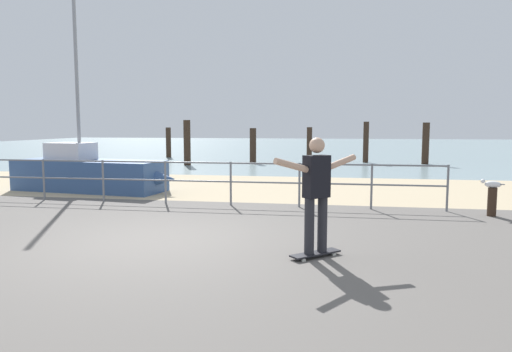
{
  "coord_description": "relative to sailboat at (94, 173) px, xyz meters",
  "views": [
    {
      "loc": [
        2.88,
        -7.16,
        1.9
      ],
      "look_at": [
        1.3,
        2.0,
        0.9
      ],
      "focal_mm": 33.06,
      "sensor_mm": 36.0,
      "label": 1
    }
  ],
  "objects": [
    {
      "name": "skateboarder",
      "position": [
        6.61,
        -5.83,
        0.49
      ],
      "size": [
        1.13,
        1.04,
        1.65
      ],
      "color": "#26262B",
      "rests_on": "skateboard"
    },
    {
      "name": "groyne_post_2",
      "position": [
        2.71,
        10.87,
        0.35
      ],
      "size": [
        0.33,
        0.33,
        1.76
      ],
      "primitive_type": "cylinder",
      "color": "#332319",
      "rests_on": "ground"
    },
    {
      "name": "groyne_post_0",
      "position": [
        -2.91,
        13.99,
        0.36
      ],
      "size": [
        0.3,
        0.3,
        1.77
      ],
      "primitive_type": "cylinder",
      "color": "#332319",
      "rests_on": "ground"
    },
    {
      "name": "sailboat",
      "position": [
        0.0,
        0.0,
        0.0
      ],
      "size": [
        5.05,
        1.98,
        5.85
      ],
      "color": "#335184",
      "rests_on": "ground"
    },
    {
      "name": "groyne_post_1",
      "position": [
        -0.1,
        8.9,
        0.55
      ],
      "size": [
        0.33,
        0.33,
        2.15
      ],
      "primitive_type": "cylinder",
      "color": "#332319",
      "rests_on": "ground"
    },
    {
      "name": "sea_surface",
      "position": [
        4.01,
        29.68,
        -0.53
      ],
      "size": [
        72.0,
        50.0,
        0.04
      ],
      "primitive_type": "cube",
      "color": "#849EA3",
      "rests_on": "ground"
    },
    {
      "name": "groyne_post_4",
      "position": [
        8.32,
        11.98,
        0.51
      ],
      "size": [
        0.28,
        0.28,
        2.08
      ],
      "primitive_type": "cylinder",
      "color": "#332319",
      "rests_on": "ground"
    },
    {
      "name": "railing_fence",
      "position": [
        2.81,
        -1.72,
        0.17
      ],
      "size": [
        13.0,
        0.05,
        1.05
      ],
      "color": "slate",
      "rests_on": "ground"
    },
    {
      "name": "bollard_short",
      "position": [
        10.09,
        -2.12,
        -0.22
      ],
      "size": [
        0.18,
        0.18,
        0.61
      ],
      "primitive_type": "cylinder",
      "color": "#332319",
      "rests_on": "ground"
    },
    {
      "name": "groyne_post_5",
      "position": [
        11.13,
        11.5,
        0.49
      ],
      "size": [
        0.33,
        0.33,
        2.03
      ],
      "primitive_type": "cylinder",
      "color": "#332319",
      "rests_on": "ground"
    },
    {
      "name": "groyne_post_3",
      "position": [
        5.51,
        11.24,
        0.38
      ],
      "size": [
        0.27,
        0.27,
        1.81
      ],
      "primitive_type": "cylinder",
      "color": "#332319",
      "rests_on": "ground"
    },
    {
      "name": "beach_strip",
      "position": [
        4.01,
        1.68,
        -0.53
      ],
      "size": [
        24.0,
        6.0,
        0.04
      ],
      "primitive_type": "cube",
      "color": "tan",
      "rests_on": "ground"
    },
    {
      "name": "seagull",
      "position": [
        10.07,
        -2.11,
        0.16
      ],
      "size": [
        0.48,
        0.21,
        0.18
      ],
      "color": "white",
      "rests_on": "bollard_short"
    },
    {
      "name": "skateboard",
      "position": [
        6.61,
        -5.83,
        -0.46
      ],
      "size": [
        0.73,
        0.69,
        0.08
      ],
      "color": "black",
      "rests_on": "ground"
    },
    {
      "name": "ground_plane",
      "position": [
        4.01,
        -6.32,
        -0.53
      ],
      "size": [
        24.0,
        10.0,
        0.04
      ],
      "primitive_type": "cube",
      "color": "#605B56",
      "rests_on": "ground"
    }
  ]
}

